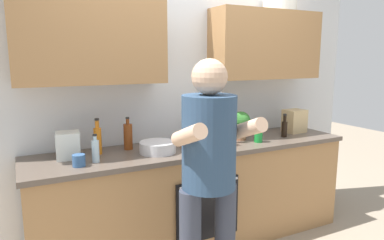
% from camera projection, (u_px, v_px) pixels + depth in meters
% --- Properties ---
extents(back_wall_unit, '(4.00, 0.38, 2.50)m').
position_uv_depth(back_wall_unit, '(184.00, 75.00, 3.17)').
color(back_wall_unit, silver).
rests_on(back_wall_unit, ground).
extents(counter, '(2.84, 0.67, 0.90)m').
position_uv_depth(counter, '(198.00, 194.00, 3.11)').
color(counter, '#A37547').
rests_on(counter, ground).
extents(person_standing, '(0.49, 0.45, 1.65)m').
position_uv_depth(person_standing, '(209.00, 168.00, 2.19)').
color(person_standing, '#383D4C').
rests_on(person_standing, ground).
extents(bottle_soda, '(0.07, 0.07, 0.20)m').
position_uv_depth(bottle_soda, '(258.00, 133.00, 3.15)').
color(bottle_soda, '#198C33').
rests_on(bottle_soda, counter).
extents(bottle_wine, '(0.06, 0.06, 0.35)m').
position_uv_depth(bottle_wine, '(230.00, 127.00, 3.11)').
color(bottle_wine, '#471419').
rests_on(bottle_wine, counter).
extents(bottle_water, '(0.05, 0.05, 0.21)m').
position_uv_depth(bottle_water, '(95.00, 150.00, 2.54)').
color(bottle_water, silver).
rests_on(bottle_water, counter).
extents(bottle_juice, '(0.06, 0.06, 0.29)m').
position_uv_depth(bottle_juice, '(98.00, 139.00, 2.75)').
color(bottle_juice, orange).
rests_on(bottle_juice, counter).
extents(bottle_soy, '(0.06, 0.06, 0.22)m').
position_uv_depth(bottle_soy, '(284.00, 128.00, 3.36)').
color(bottle_soy, black).
rests_on(bottle_soy, counter).
extents(bottle_vinegar, '(0.07, 0.07, 0.27)m').
position_uv_depth(bottle_vinegar, '(128.00, 136.00, 2.89)').
color(bottle_vinegar, brown).
rests_on(bottle_vinegar, counter).
extents(bottle_hotsauce, '(0.07, 0.07, 0.20)m').
position_uv_depth(bottle_hotsauce, '(243.00, 128.00, 3.38)').
color(bottle_hotsauce, red).
rests_on(bottle_hotsauce, counter).
extents(bottle_syrup, '(0.06, 0.06, 0.20)m').
position_uv_depth(bottle_syrup, '(184.00, 138.00, 2.94)').
color(bottle_syrup, '#8C4C14').
rests_on(bottle_syrup, counter).
extents(cup_tea, '(0.09, 0.09, 0.08)m').
position_uv_depth(cup_tea, '(79.00, 160.00, 2.44)').
color(cup_tea, '#33598C').
rests_on(cup_tea, counter).
extents(mixing_bowl, '(0.29, 0.29, 0.09)m').
position_uv_depth(mixing_bowl, '(158.00, 147.00, 2.80)').
color(mixing_bowl, silver).
rests_on(mixing_bowl, counter).
extents(knife_block, '(0.10, 0.14, 0.28)m').
position_uv_depth(knife_block, '(213.00, 128.00, 3.23)').
color(knife_block, brown).
rests_on(knife_block, counter).
extents(potted_herb, '(0.18, 0.18, 0.27)m').
position_uv_depth(potted_herb, '(241.00, 123.00, 3.22)').
color(potted_herb, '#9E6647').
rests_on(potted_herb, counter).
extents(grocery_bag_bread, '(0.22, 0.18, 0.23)m').
position_uv_depth(grocery_bag_bread, '(294.00, 121.00, 3.57)').
color(grocery_bag_bread, tan).
rests_on(grocery_bag_bread, counter).
extents(grocery_bag_produce, '(0.19, 0.19, 0.20)m').
position_uv_depth(grocery_bag_produce, '(68.00, 145.00, 2.63)').
color(grocery_bag_produce, silver).
rests_on(grocery_bag_produce, counter).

